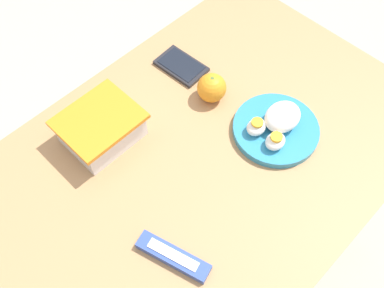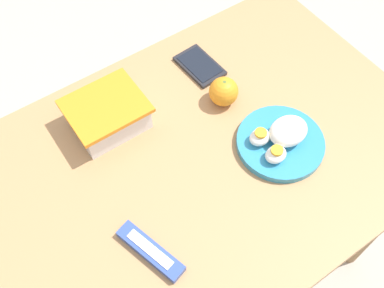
{
  "view_description": "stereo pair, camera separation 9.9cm",
  "coord_description": "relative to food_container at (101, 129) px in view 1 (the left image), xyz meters",
  "views": [
    {
      "loc": [
        -0.33,
        -0.35,
        1.61
      ],
      "look_at": [
        0.04,
        0.02,
        0.78
      ],
      "focal_mm": 42.0,
      "sensor_mm": 36.0,
      "label": 1
    },
    {
      "loc": [
        -0.26,
        -0.41,
        1.61
      ],
      "look_at": [
        0.04,
        0.02,
        0.78
      ],
      "focal_mm": 42.0,
      "sensor_mm": 36.0,
      "label": 2
    }
  ],
  "objects": [
    {
      "name": "candy_bar",
      "position": [
        -0.08,
        -0.32,
        -0.02
      ],
      "size": [
        0.08,
        0.16,
        0.02
      ],
      "color": "#334C9E",
      "rests_on": "table"
    },
    {
      "name": "cell_phone",
      "position": [
        0.28,
        0.03,
        -0.03
      ],
      "size": [
        0.09,
        0.13,
        0.01
      ],
      "color": "#232328",
      "rests_on": "table"
    },
    {
      "name": "table",
      "position": [
        0.07,
        -0.19,
        -0.15
      ],
      "size": [
        1.16,
        0.71,
        0.75
      ],
      "color": "#AD7F51",
      "rests_on": "ground_plane"
    },
    {
      "name": "food_container",
      "position": [
        0.0,
        0.0,
        0.0
      ],
      "size": [
        0.17,
        0.15,
        0.07
      ],
      "color": "white",
      "rests_on": "table"
    },
    {
      "name": "rice_plate",
      "position": [
        0.29,
        -0.27,
        -0.01
      ],
      "size": [
        0.2,
        0.2,
        0.07
      ],
      "color": "teal",
      "rests_on": "table"
    },
    {
      "name": "orange_fruit",
      "position": [
        0.26,
        -0.1,
        0.0
      ],
      "size": [
        0.07,
        0.07,
        0.07
      ],
      "color": "orange",
      "rests_on": "table"
    },
    {
      "name": "ground_plane",
      "position": [
        0.07,
        -0.19,
        -0.78
      ],
      "size": [
        10.0,
        10.0,
        0.0
      ],
      "primitive_type": "plane",
      "color": "#B2A899"
    }
  ]
}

